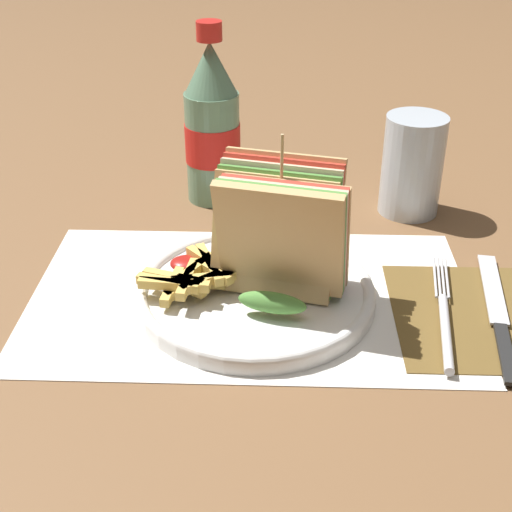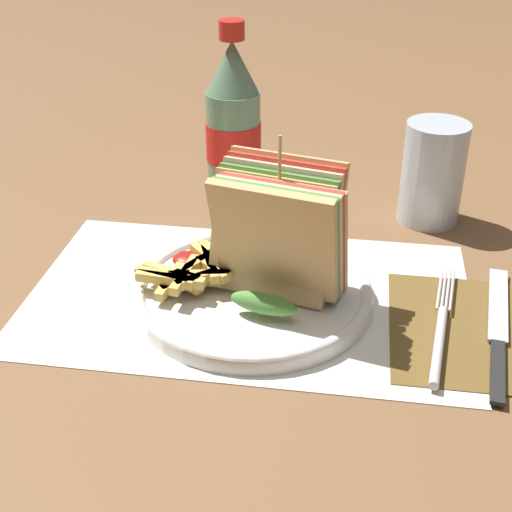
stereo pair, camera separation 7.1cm
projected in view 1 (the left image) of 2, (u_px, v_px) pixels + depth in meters
ground_plane at (244, 297)px, 0.72m from camera, size 4.00×4.00×0.00m
placemat at (251, 295)px, 0.72m from camera, size 0.44×0.27×0.00m
plate_main at (255, 292)px, 0.71m from camera, size 0.24×0.24×0.02m
club_sandwich at (280, 232)px, 0.68m from camera, size 0.14×0.13×0.16m
fries_pile at (193, 278)px, 0.69m from camera, size 0.11×0.10×0.02m
ketchup_blob at (187, 263)px, 0.72m from camera, size 0.03×0.03×0.01m
napkin at (470, 315)px, 0.69m from camera, size 0.15×0.18×0.00m
fork at (445, 320)px, 0.67m from camera, size 0.04×0.19×0.01m
knife at (498, 314)px, 0.68m from camera, size 0.04×0.21×0.00m
coke_bottle_near at (212, 127)px, 0.87m from camera, size 0.07×0.07×0.22m
glass_near at (412, 171)px, 0.86m from camera, size 0.07×0.07×0.12m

